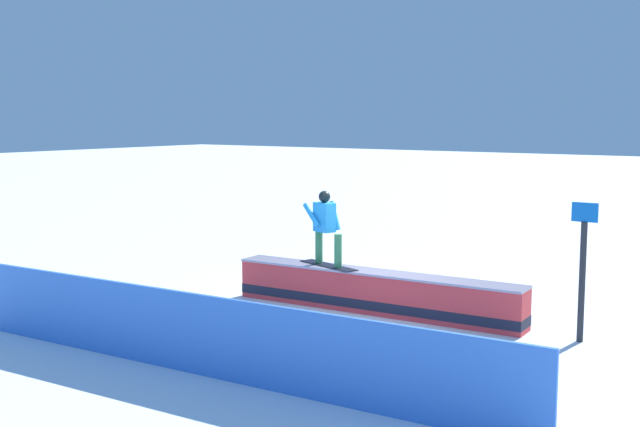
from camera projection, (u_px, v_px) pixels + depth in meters
name	position (u px, v px, depth m)	size (l,w,h in m)	color
ground_plane	(374.00, 312.00, 14.29)	(120.00, 120.00, 0.00)	white
grind_box	(374.00, 294.00, 14.25)	(5.57, 0.86, 0.75)	red
snowboarder	(325.00, 225.00, 14.68)	(1.42, 0.71, 1.39)	black
safety_fence	(211.00, 337.00, 10.68)	(9.26, 0.06, 1.12)	#3B77E4
trail_marker	(583.00, 268.00, 12.30)	(0.40, 0.10, 2.19)	#262628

